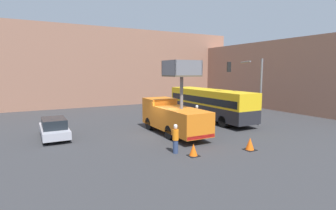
{
  "coord_description": "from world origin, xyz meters",
  "views": [
    {
      "loc": [
        -8.92,
        -17.87,
        4.93
      ],
      "look_at": [
        1.02,
        0.5,
        2.24
      ],
      "focal_mm": 28.0,
      "sensor_mm": 36.0,
      "label": 1
    }
  ],
  "objects_px": {
    "traffic_cone_near_truck": "(193,150)",
    "traffic_light_pole": "(249,81)",
    "road_worker_near_truck": "(176,139)",
    "utility_truck": "(173,115)",
    "parked_car_curbside": "(54,128)",
    "road_worker_directing": "(197,116)",
    "traffic_cone_mid_road": "(250,144)",
    "city_bus": "(209,102)"
  },
  "relations": [
    {
      "from": "traffic_light_pole",
      "to": "road_worker_near_truck",
      "type": "distance_m",
      "value": 11.27
    },
    {
      "from": "utility_truck",
      "to": "road_worker_near_truck",
      "type": "bearing_deg",
      "value": -117.79
    },
    {
      "from": "city_bus",
      "to": "traffic_cone_near_truck",
      "type": "xyz_separation_m",
      "value": [
        -7.82,
        -8.76,
        -1.48
      ]
    },
    {
      "from": "road_worker_directing",
      "to": "traffic_cone_mid_road",
      "type": "distance_m",
      "value": 7.52
    },
    {
      "from": "traffic_cone_near_truck",
      "to": "traffic_cone_mid_road",
      "type": "distance_m",
      "value": 3.86
    },
    {
      "from": "traffic_cone_mid_road",
      "to": "parked_car_curbside",
      "type": "distance_m",
      "value": 13.93
    },
    {
      "from": "utility_truck",
      "to": "road_worker_near_truck",
      "type": "xyz_separation_m",
      "value": [
        -2.23,
        -4.22,
        -0.62
      ]
    },
    {
      "from": "traffic_light_pole",
      "to": "parked_car_curbside",
      "type": "xyz_separation_m",
      "value": [
        -16.14,
        3.38,
        -3.31
      ]
    },
    {
      "from": "road_worker_directing",
      "to": "traffic_cone_mid_road",
      "type": "relative_size",
      "value": 2.45
    },
    {
      "from": "road_worker_directing",
      "to": "traffic_cone_near_truck",
      "type": "height_order",
      "value": "road_worker_directing"
    },
    {
      "from": "traffic_cone_near_truck",
      "to": "road_worker_directing",
      "type": "bearing_deg",
      "value": 54.06
    },
    {
      "from": "city_bus",
      "to": "road_worker_near_truck",
      "type": "relative_size",
      "value": 6.21
    },
    {
      "from": "road_worker_directing",
      "to": "traffic_cone_mid_road",
      "type": "bearing_deg",
      "value": -27.25
    },
    {
      "from": "utility_truck",
      "to": "road_worker_directing",
      "type": "xyz_separation_m",
      "value": [
        3.3,
        1.53,
        -0.52
      ]
    },
    {
      "from": "city_bus",
      "to": "road_worker_near_truck",
      "type": "height_order",
      "value": "city_bus"
    },
    {
      "from": "traffic_light_pole",
      "to": "utility_truck",
      "type": "bearing_deg",
      "value": 178.63
    },
    {
      "from": "utility_truck",
      "to": "traffic_light_pole",
      "type": "height_order",
      "value": "traffic_light_pole"
    },
    {
      "from": "parked_car_curbside",
      "to": "road_worker_directing",
      "type": "bearing_deg",
      "value": -8.13
    },
    {
      "from": "utility_truck",
      "to": "road_worker_directing",
      "type": "bearing_deg",
      "value": 24.89
    },
    {
      "from": "road_worker_near_truck",
      "to": "traffic_cone_near_truck",
      "type": "xyz_separation_m",
      "value": [
        0.66,
        -0.95,
        -0.55
      ]
    },
    {
      "from": "parked_car_curbside",
      "to": "traffic_light_pole",
      "type": "bearing_deg",
      "value": -11.82
    },
    {
      "from": "city_bus",
      "to": "parked_car_curbside",
      "type": "xyz_separation_m",
      "value": [
        -14.58,
        -0.39,
        -1.06
      ]
    },
    {
      "from": "city_bus",
      "to": "traffic_light_pole",
      "type": "distance_m",
      "value": 4.66
    },
    {
      "from": "traffic_light_pole",
      "to": "traffic_cone_near_truck",
      "type": "xyz_separation_m",
      "value": [
        -9.37,
        -4.99,
        -3.73
      ]
    },
    {
      "from": "city_bus",
      "to": "traffic_cone_near_truck",
      "type": "bearing_deg",
      "value": 158.13
    },
    {
      "from": "utility_truck",
      "to": "traffic_light_pole",
      "type": "xyz_separation_m",
      "value": [
        7.81,
        -0.19,
        2.57
      ]
    },
    {
      "from": "road_worker_near_truck",
      "to": "road_worker_directing",
      "type": "relative_size",
      "value": 0.92
    },
    {
      "from": "utility_truck",
      "to": "city_bus",
      "type": "distance_m",
      "value": 7.22
    },
    {
      "from": "road_worker_near_truck",
      "to": "parked_car_curbside",
      "type": "bearing_deg",
      "value": 152.15
    },
    {
      "from": "road_worker_near_truck",
      "to": "parked_car_curbside",
      "type": "xyz_separation_m",
      "value": [
        -6.1,
        7.41,
        -0.13
      ]
    },
    {
      "from": "traffic_light_pole",
      "to": "city_bus",
      "type": "bearing_deg",
      "value": 112.38
    },
    {
      "from": "road_worker_near_truck",
      "to": "utility_truck",
      "type": "bearing_deg",
      "value": 84.89
    },
    {
      "from": "utility_truck",
      "to": "traffic_cone_mid_road",
      "type": "xyz_separation_m",
      "value": [
        2.23,
        -5.89,
        -1.13
      ]
    },
    {
      "from": "city_bus",
      "to": "traffic_cone_near_truck",
      "type": "height_order",
      "value": "city_bus"
    },
    {
      "from": "traffic_cone_near_truck",
      "to": "parked_car_curbside",
      "type": "height_order",
      "value": "parked_car_curbside"
    },
    {
      "from": "traffic_light_pole",
      "to": "traffic_cone_near_truck",
      "type": "bearing_deg",
      "value": -151.98
    },
    {
      "from": "utility_truck",
      "to": "traffic_cone_mid_road",
      "type": "distance_m",
      "value": 6.4
    },
    {
      "from": "traffic_cone_mid_road",
      "to": "parked_car_curbside",
      "type": "relative_size",
      "value": 0.17
    },
    {
      "from": "utility_truck",
      "to": "road_worker_directing",
      "type": "relative_size",
      "value": 3.71
    },
    {
      "from": "traffic_cone_near_truck",
      "to": "traffic_light_pole",
      "type": "bearing_deg",
      "value": 28.02
    },
    {
      "from": "traffic_cone_mid_road",
      "to": "traffic_light_pole",
      "type": "bearing_deg",
      "value": 45.63
    },
    {
      "from": "road_worker_near_truck",
      "to": "traffic_cone_mid_road",
      "type": "distance_m",
      "value": 4.79
    }
  ]
}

